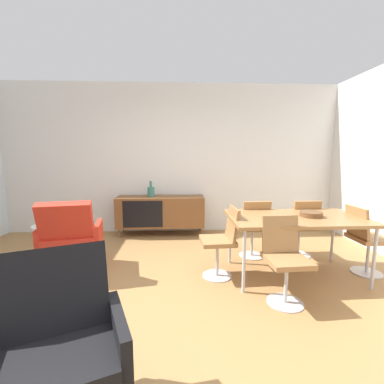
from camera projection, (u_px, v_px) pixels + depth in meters
ground_plane at (165, 302)px, 2.62m from camera, size 8.32×8.32×0.00m
wall_back at (172, 159)px, 5.00m from camera, size 6.80×0.12×2.80m
sideboard at (161, 211)px, 4.82m from camera, size 1.60×0.45×0.72m
vase_cobalt at (151, 191)px, 4.77m from camera, size 0.13×0.13×0.29m
dining_table at (296, 220)px, 3.14m from camera, size 1.60×0.90×0.74m
wooden_bowl_on_table at (311, 214)px, 3.13m from camera, size 0.26×0.26×0.06m
dining_chair_back_right at (302, 226)px, 3.74m from camera, size 0.41×0.43×0.86m
dining_chair_front_left at (284, 256)px, 2.60m from camera, size 0.42×0.45×0.86m
dining_chair_near_window at (222, 239)px, 3.14m from camera, size 0.45×0.42×0.86m
dining_chair_back_left at (254, 226)px, 3.71m from camera, size 0.41×0.43×0.86m
dining_chair_far_end at (365, 237)px, 3.21m from camera, size 0.43×0.40×0.86m
lounge_chair_red at (70, 236)px, 3.26m from camera, size 0.80×0.75×0.95m
armchair_black_shell at (54, 344)px, 1.40m from camera, size 0.86×0.83×0.95m
side_table_round at (50, 239)px, 3.61m from camera, size 0.44×0.44×0.52m
fruit_bowl at (49, 222)px, 3.58m from camera, size 0.20×0.20×0.11m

